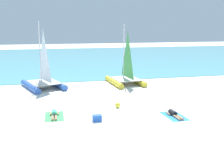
{
  "coord_description": "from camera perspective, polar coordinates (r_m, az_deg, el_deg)",
  "views": [
    {
      "loc": [
        -4.42,
        -13.2,
        5.35
      ],
      "look_at": [
        0.0,
        5.85,
        1.2
      ],
      "focal_mm": 44.27,
      "sensor_mm": 36.0,
      "label": 1
    }
  ],
  "objects": [
    {
      "name": "ground_plane",
      "position": [
        24.22,
        -2.22,
        -0.79
      ],
      "size": [
        120.0,
        120.0,
        0.0
      ],
      "primitive_type": "plane",
      "color": "white"
    },
    {
      "name": "ocean_water",
      "position": [
        46.72,
        -7.59,
        5.33
      ],
      "size": [
        120.0,
        40.0,
        0.05
      ],
      "primitive_type": "cube",
      "color": "#5BB2C1",
      "rests_on": "ground"
    },
    {
      "name": "sailboat_yellow",
      "position": [
        25.65,
        2.82,
        1.79
      ],
      "size": [
        3.04,
        4.43,
        5.5
      ],
      "rotation": [
        0.0,
        0.0,
        0.09
      ],
      "color": "yellow",
      "rests_on": "ground"
    },
    {
      "name": "sailboat_blue",
      "position": [
        24.66,
        -13.95,
        1.11
      ],
      "size": [
        4.07,
        5.05,
        5.72
      ],
      "rotation": [
        0.0,
        0.0,
        0.33
      ],
      "color": "blue",
      "rests_on": "ground"
    },
    {
      "name": "towel_left",
      "position": [
        17.04,
        -11.83,
        -6.56
      ],
      "size": [
        1.16,
        1.93,
        0.01
      ],
      "primitive_type": "cube",
      "rotation": [
        0.0,
        0.0,
        -0.03
      ],
      "color": "#4CB266",
      "rests_on": "ground"
    },
    {
      "name": "sunbather_left",
      "position": [
        17.07,
        -11.84,
        -6.09
      ],
      "size": [
        0.55,
        1.56,
        0.3
      ],
      "rotation": [
        0.0,
        0.0,
        -0.03
      ],
      "color": "#3FB28C",
      "rests_on": "towel_left"
    },
    {
      "name": "towel_right",
      "position": [
        17.15,
        12.74,
        -6.49
      ],
      "size": [
        1.19,
        1.95,
        0.01
      ],
      "primitive_type": "cube",
      "rotation": [
        0.0,
        0.0,
        0.05
      ],
      "color": "#338CD8",
      "rests_on": "ground"
    },
    {
      "name": "sunbather_right",
      "position": [
        17.16,
        12.65,
        -6.03
      ],
      "size": [
        0.56,
        1.56,
        0.3
      ],
      "rotation": [
        0.0,
        0.0,
        0.05
      ],
      "color": "black",
      "rests_on": "towel_right"
    },
    {
      "name": "beach_ball",
      "position": [
        18.4,
        1.17,
        -4.37
      ],
      "size": [
        0.35,
        0.35,
        0.35
      ],
      "primitive_type": "sphere",
      "color": "yellow",
      "rests_on": "ground"
    },
    {
      "name": "cooler_box",
      "position": [
        15.88,
        -3.1,
        -7.04
      ],
      "size": [
        0.5,
        0.36,
        0.36
      ],
      "primitive_type": "cube",
      "color": "blue",
      "rests_on": "ground"
    }
  ]
}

